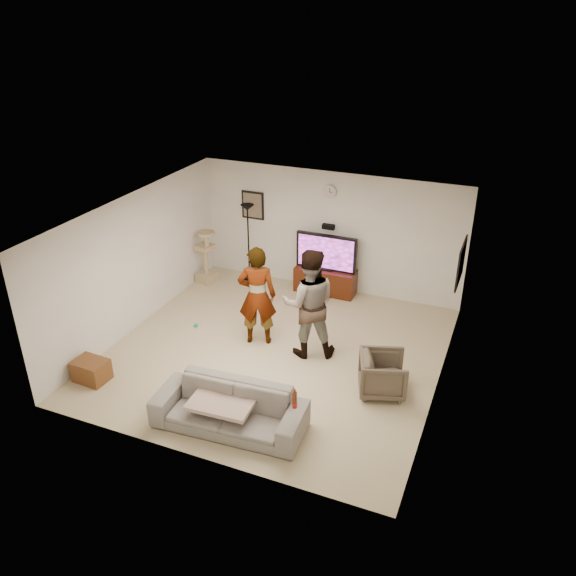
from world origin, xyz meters
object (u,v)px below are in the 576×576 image
at_px(person_right, 309,303).
at_px(side_table, 91,370).
at_px(beer_bottle, 295,400).
at_px(armchair, 383,374).
at_px(tv, 326,252).
at_px(floor_lamp, 248,244).
at_px(cat_tree, 206,256).
at_px(tv_stand, 325,281).
at_px(person_left, 257,296).
at_px(sofa, 229,408).

height_order(person_right, side_table, person_right).
xyz_separation_m(beer_bottle, side_table, (-3.57, 0.16, -0.58)).
bearing_deg(beer_bottle, armchair, 63.57).
height_order(tv, floor_lamp, floor_lamp).
bearing_deg(person_right, floor_lamp, -68.53).
bearing_deg(cat_tree, floor_lamp, 23.06).
xyz_separation_m(tv_stand, armchair, (1.94, -2.90, 0.06)).
relative_size(tv_stand, tv, 0.99).
height_order(cat_tree, person_left, person_left).
height_order(sofa, side_table, sofa).
height_order(floor_lamp, sofa, floor_lamp).
xyz_separation_m(tv_stand, tv, (0.00, 0.00, 0.64)).
bearing_deg(cat_tree, tv, 11.03).
relative_size(tv_stand, person_right, 0.65).
height_order(person_left, armchair, person_left).
xyz_separation_m(sofa, side_table, (-2.57, 0.16, -0.14)).
bearing_deg(person_right, beer_bottle, 82.53).
relative_size(beer_bottle, side_table, 0.47).
relative_size(floor_lamp, armchair, 2.41).
bearing_deg(person_right, side_table, 11.80).
bearing_deg(floor_lamp, person_left, -60.51).
height_order(cat_tree, person_right, person_right).
relative_size(tv_stand, side_table, 2.37).
bearing_deg(person_right, person_left, -24.38).
xyz_separation_m(floor_lamp, side_table, (-0.75, -4.24, -0.68)).
xyz_separation_m(tv_stand, person_right, (0.49, -2.30, 0.70)).
height_order(tv_stand, person_left, person_left).
distance_m(person_left, beer_bottle, 2.76).
height_order(floor_lamp, cat_tree, floor_lamp).
bearing_deg(cat_tree, side_table, -88.53).
distance_m(sofa, side_table, 2.58).
xyz_separation_m(tv_stand, beer_bottle, (1.13, -4.53, 0.49)).
distance_m(person_left, side_table, 2.96).
distance_m(tv_stand, tv, 0.64).
relative_size(cat_tree, side_table, 2.21).
xyz_separation_m(person_left, person_right, (0.95, -0.01, 0.05)).
height_order(tv, cat_tree, tv).
relative_size(beer_bottle, armchair, 0.35).
xyz_separation_m(tv_stand, sofa, (0.14, -4.53, 0.05)).
xyz_separation_m(beer_bottle, armchair, (0.81, 1.63, -0.43)).
bearing_deg(floor_lamp, beer_bottle, -57.34).
bearing_deg(tv, side_table, -119.10).
distance_m(cat_tree, person_right, 3.54).
bearing_deg(floor_lamp, armchair, -37.37).
xyz_separation_m(tv, armchair, (1.94, -2.90, -0.58)).
distance_m(person_right, beer_bottle, 2.34).
xyz_separation_m(floor_lamp, sofa, (1.82, -4.40, -0.54)).
height_order(tv, sofa, tv).
bearing_deg(tv_stand, side_table, -119.10).
bearing_deg(armchair, floor_lamp, 34.26).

